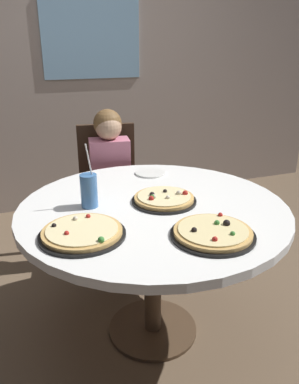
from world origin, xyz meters
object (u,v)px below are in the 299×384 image
(pizza_cheese, at_px, (82,232))
(dining_table, at_px, (153,222))
(plate_small, at_px, (150,173))
(chair_wooden, at_px, (109,185))
(pizza_pepperoni, at_px, (213,233))
(diner_child, at_px, (112,201))
(soda_cup, at_px, (89,191))
(pizza_veggie, at_px, (164,199))

(pizza_cheese, bearing_deg, dining_table, 26.55)
(pizza_cheese, xyz_separation_m, plate_small, (0.53, 0.63, -0.01))
(dining_table, xyz_separation_m, chair_wooden, (0.01, 0.91, -0.13))
(dining_table, relative_size, pizza_pepperoni, 3.75)
(chair_wooden, xyz_separation_m, diner_child, (-0.03, -0.18, -0.05))
(pizza_cheese, bearing_deg, diner_child, 68.18)
(pizza_pepperoni, height_order, soda_cup, soda_cup)
(dining_table, height_order, pizza_pepperoni, pizza_pepperoni)
(chair_wooden, xyz_separation_m, plate_small, (0.14, -0.47, 0.22))
(chair_wooden, distance_m, pizza_pepperoni, 1.31)
(chair_wooden, distance_m, diner_child, 0.19)
(pizza_cheese, bearing_deg, pizza_pepperoni, -20.85)
(pizza_veggie, relative_size, plate_small, 1.76)
(pizza_veggie, height_order, pizza_cheese, pizza_veggie)
(dining_table, bearing_deg, diner_child, 90.89)
(diner_child, height_order, plate_small, diner_child)
(pizza_pepperoni, xyz_separation_m, plate_small, (0.04, 0.82, -0.01))
(chair_wooden, xyz_separation_m, pizza_veggie, (0.05, -0.89, 0.24))
(chair_wooden, relative_size, plate_small, 5.28)
(soda_cup, relative_size, plate_small, 1.71)
(chair_wooden, height_order, soda_cup, soda_cup)
(dining_table, bearing_deg, chair_wooden, 89.14)
(chair_wooden, height_order, pizza_cheese, chair_wooden)
(soda_cup, bearing_deg, diner_child, 66.57)
(dining_table, height_order, pizza_cheese, pizza_cheese)
(dining_table, xyz_separation_m, pizza_cheese, (-0.38, -0.19, 0.11))
(diner_child, distance_m, soda_cup, 0.78)
(pizza_veggie, relative_size, soda_cup, 1.03)
(pizza_veggie, distance_m, pizza_pepperoni, 0.40)
(diner_child, bearing_deg, pizza_pepperoni, -83.60)
(chair_wooden, bearing_deg, plate_small, -73.49)
(diner_child, bearing_deg, pizza_cheese, -111.82)
(dining_table, distance_m, pizza_cheese, 0.44)
(pizza_veggie, relative_size, pizza_cheese, 0.90)
(pizza_veggie, height_order, plate_small, pizza_veggie)
(chair_wooden, distance_m, plate_small, 0.54)
(diner_child, distance_m, pizza_pepperoni, 1.15)
(diner_child, xyz_separation_m, soda_cup, (-0.28, -0.64, 0.35))
(diner_child, height_order, pizza_veggie, diner_child)
(dining_table, xyz_separation_m, pizza_veggie, (0.06, 0.02, 0.11))
(chair_wooden, relative_size, pizza_pepperoni, 2.75)
(chair_wooden, bearing_deg, pizza_pepperoni, -85.60)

